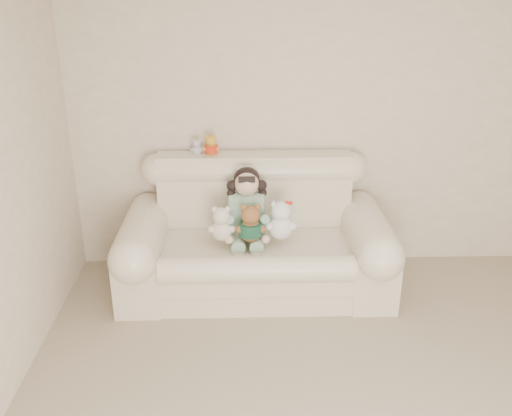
# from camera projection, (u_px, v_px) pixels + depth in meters

# --- Properties ---
(wall_back) EXTENTS (4.50, 0.00, 4.50)m
(wall_back) POSITION_uv_depth(u_px,v_px,m) (347.00, 115.00, 4.52)
(wall_back) COLOR beige
(wall_back) RESTS_ON ground
(sofa) EXTENTS (2.10, 0.95, 1.03)m
(sofa) POSITION_uv_depth(u_px,v_px,m) (256.00, 231.00, 4.34)
(sofa) COLOR beige
(sofa) RESTS_ON floor
(seated_child) EXTENTS (0.38, 0.45, 0.58)m
(seated_child) POSITION_uv_depth(u_px,v_px,m) (247.00, 204.00, 4.34)
(seated_child) COLOR #27703A
(seated_child) RESTS_ON sofa
(brown_teddy) EXTENTS (0.24, 0.20, 0.35)m
(brown_teddy) POSITION_uv_depth(u_px,v_px,m) (251.00, 220.00, 4.15)
(brown_teddy) COLOR brown
(brown_teddy) RESTS_ON sofa
(white_cat) EXTENTS (0.26, 0.21, 0.37)m
(white_cat) POSITION_uv_depth(u_px,v_px,m) (281.00, 216.00, 4.19)
(white_cat) COLOR silver
(white_cat) RESTS_ON sofa
(cream_teddy) EXTENTS (0.25, 0.22, 0.32)m
(cream_teddy) POSITION_uv_depth(u_px,v_px,m) (221.00, 220.00, 4.17)
(cream_teddy) COLOR silver
(cream_teddy) RESTS_ON sofa
(yellow_mini_bear) EXTENTS (0.13, 0.10, 0.21)m
(yellow_mini_bear) POSITION_uv_depth(u_px,v_px,m) (211.00, 143.00, 4.44)
(yellow_mini_bear) COLOR gold
(yellow_mini_bear) RESTS_ON sofa
(grey_mini_plush) EXTENTS (0.12, 0.10, 0.16)m
(grey_mini_plush) POSITION_uv_depth(u_px,v_px,m) (197.00, 145.00, 4.47)
(grey_mini_plush) COLOR silver
(grey_mini_plush) RESTS_ON sofa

